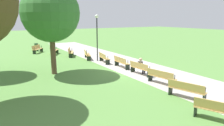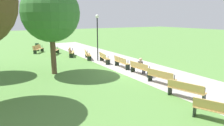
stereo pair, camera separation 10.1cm
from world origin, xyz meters
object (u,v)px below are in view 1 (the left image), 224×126
at_px(bench_1, 54,50).
at_px(bench_6, 140,68).
at_px(trash_bin, 36,47).
at_px(bench_0, 37,49).
at_px(bench_8, 186,90).
at_px(bench_9, 219,110).
at_px(bench_7, 161,77).
at_px(lamp_post, 97,29).
at_px(bench_2, 70,52).
at_px(bench_5, 121,62).
at_px(bench_3, 87,54).
at_px(person_seated, 141,65).
at_px(bench_4, 104,58).
at_px(tree_2, 51,13).

height_order(bench_1, bench_6, same).
bearing_deg(trash_bin, bench_1, 18.65).
height_order(bench_0, bench_8, same).
height_order(bench_6, bench_9, same).
distance_m(bench_7, lamp_post, 8.72).
relative_size(bench_2, trash_bin, 1.98).
height_order(bench_0, trash_bin, trash_bin).
distance_m(bench_0, bench_2, 4.81).
bearing_deg(bench_7, bench_5, 166.01).
bearing_deg(bench_8, bench_3, 162.48).
bearing_deg(bench_1, bench_9, 35.02).
bearing_deg(person_seated, bench_4, -178.30).
height_order(bench_7, trash_bin, trash_bin).
bearing_deg(bench_3, bench_4, 31.44).
relative_size(bench_2, bench_5, 1.00).
distance_m(bench_5, lamp_post, 4.34).
xyz_separation_m(bench_0, bench_2, (4.11, 2.50, 0.00)).
height_order(bench_4, tree_2, tree_2).
relative_size(bench_7, lamp_post, 0.45).
relative_size(bench_1, tree_2, 0.29).
distance_m(bench_4, trash_bin, 10.88).
bearing_deg(bench_2, bench_8, 28.01).
height_order(bench_2, bench_4, same).
height_order(person_seated, trash_bin, person_seated).
xyz_separation_m(bench_4, bench_7, (7.21, 0.00, 0.00)).
xyz_separation_m(bench_7, lamp_post, (-8.37, -0.04, 2.47)).
xyz_separation_m(bench_2, lamp_post, (3.44, 1.40, 2.47)).
bearing_deg(lamp_post, bench_6, 3.23).
bearing_deg(bench_7, trash_bin, -178.39).
bearing_deg(bench_8, tree_2, -169.70).
bearing_deg(bench_2, bench_5, 38.45).
distance_m(bench_1, bench_8, 16.41).
xyz_separation_m(bench_9, trash_bin, (-22.02, -2.30, -0.00)).
xyz_separation_m(bench_5, trash_bin, (-12.61, -4.04, -0.00)).
height_order(bench_6, tree_2, tree_2).
xyz_separation_m(bench_1, bench_6, (11.55, 2.86, 0.00)).
height_order(bench_6, bench_8, same).
xyz_separation_m(bench_6, trash_bin, (-15.03, -4.04, -0.00)).
xyz_separation_m(bench_6, tree_2, (-3.41, -5.17, 3.81)).
height_order(bench_3, bench_4, same).
height_order(bench_9, lamp_post, lamp_post).
bearing_deg(trash_bin, bench_7, 12.13).
bearing_deg(bench_0, bench_3, 66.41).
bearing_deg(bench_0, tree_2, 33.27).
bearing_deg(bench_2, bench_3, 45.42).
relative_size(bench_5, bench_8, 0.98).
relative_size(bench_3, bench_8, 1.00).
height_order(bench_0, lamp_post, lamp_post).
xyz_separation_m(bench_1, person_seated, (11.49, 3.00, 0.16)).
bearing_deg(lamp_post, trash_bin, -157.78).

